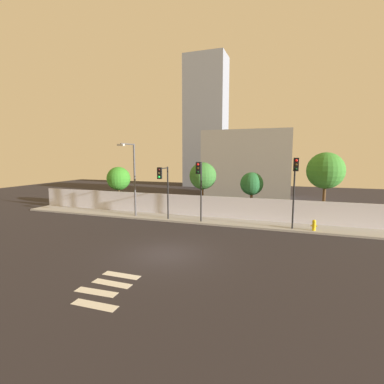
% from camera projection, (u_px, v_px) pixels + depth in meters
% --- Properties ---
extents(ground_plane, '(80.00, 80.00, 0.00)m').
position_uv_depth(ground_plane, '(166.00, 254.00, 15.59)').
color(ground_plane, '#272428').
extents(sidewalk, '(36.00, 2.40, 0.15)m').
position_uv_depth(sidewalk, '(207.00, 221.00, 23.25)').
color(sidewalk, '#9F9F9F').
rests_on(sidewalk, ground).
extents(perimeter_wall, '(36.00, 0.18, 1.80)m').
position_uv_depth(perimeter_wall, '(212.00, 207.00, 24.34)').
color(perimeter_wall, silver).
rests_on(perimeter_wall, sidewalk).
extents(crosswalk_marking, '(2.41, 3.01, 0.01)m').
position_uv_depth(crosswalk_marking, '(107.00, 288.00, 11.54)').
color(crosswalk_marking, silver).
rests_on(crosswalk_marking, ground).
extents(traffic_light_left, '(0.35, 1.27, 5.11)m').
position_uv_depth(traffic_light_left, '(295.00, 178.00, 19.51)').
color(traffic_light_left, black).
rests_on(traffic_light_left, sidewalk).
extents(traffic_light_center, '(0.35, 1.13, 4.77)m').
position_uv_depth(traffic_light_center, '(200.00, 179.00, 21.87)').
color(traffic_light_center, black).
rests_on(traffic_light_center, sidewalk).
extents(traffic_light_right, '(0.34, 1.79, 4.36)m').
position_uv_depth(traffic_light_right, '(163.00, 181.00, 22.50)').
color(traffic_light_right, black).
rests_on(traffic_light_right, sidewalk).
extents(street_lamp_curbside, '(0.62, 1.94, 6.27)m').
position_uv_depth(street_lamp_curbside, '(133.00, 173.00, 24.23)').
color(street_lamp_curbside, '#4C4C51').
rests_on(street_lamp_curbside, sidewalk).
extents(fire_hydrant, '(0.44, 0.26, 0.78)m').
position_uv_depth(fire_hydrant, '(314.00, 225.00, 19.88)').
color(fire_hydrant, gold).
rests_on(fire_hydrant, sidewalk).
extents(roadside_tree_leftmost, '(2.35, 2.35, 4.31)m').
position_uv_depth(roadside_tree_leftmost, '(119.00, 179.00, 28.34)').
color(roadside_tree_leftmost, brown).
rests_on(roadside_tree_leftmost, ground).
extents(roadside_tree_midleft, '(2.43, 2.43, 4.82)m').
position_uv_depth(roadside_tree_midleft, '(203.00, 176.00, 25.38)').
color(roadside_tree_midleft, brown).
rests_on(roadside_tree_midleft, ground).
extents(roadside_tree_midright, '(1.95, 1.95, 4.02)m').
position_uv_depth(roadside_tree_midright, '(252.00, 184.00, 24.02)').
color(roadside_tree_midright, brown).
rests_on(roadside_tree_midright, ground).
extents(roadside_tree_rightmost, '(2.85, 2.85, 5.67)m').
position_uv_depth(roadside_tree_rightmost, '(326.00, 171.00, 22.01)').
color(roadside_tree_rightmost, brown).
rests_on(roadside_tree_rightmost, ground).
extents(low_building_distant, '(10.89, 6.00, 8.58)m').
position_uv_depth(low_building_distant, '(247.00, 165.00, 36.73)').
color(low_building_distant, '#999999').
rests_on(low_building_distant, ground).
extents(tower_on_skyline, '(7.10, 5.00, 22.65)m').
position_uv_depth(tower_on_skyline, '(206.00, 122.00, 50.10)').
color(tower_on_skyline, gray).
rests_on(tower_on_skyline, ground).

